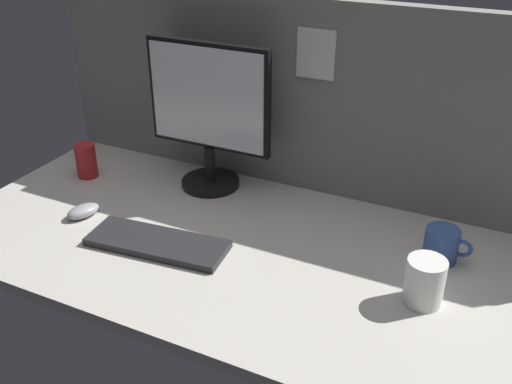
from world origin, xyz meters
TOP-DOWN VIEW (x-y plane):
  - ground_plane at (0.00, 0.00)cm, footprint 180.00×80.00cm
  - cubicle_wall_back at (-0.00, 37.50)cm, footprint 180.00×5.50cm
  - monitor at (-32.68, 25.13)cm, footprint 39.03×18.00cm
  - keyboard at (-28.14, -11.37)cm, footprint 38.12×16.67cm
  - mouse at (-55.69, -7.76)cm, footprint 8.48×10.92cm
  - mug_red_plastic at (-71.31, 12.83)cm, footprint 6.47×6.47cm
  - mug_ceramic_blue at (39.27, 14.42)cm, footprint 11.76×8.53cm
  - mug_ceramic_white at (38.57, -4.06)cm, footprint 8.85×8.85cm

SIDE VIEW (x-z plane):
  - ground_plane at x=0.00cm, z-range -3.00..0.00cm
  - keyboard at x=-28.14cm, z-range 0.00..2.00cm
  - mouse at x=-55.69cm, z-range 0.00..3.40cm
  - mug_ceramic_blue at x=39.27cm, z-range 0.02..8.79cm
  - mug_red_plastic at x=-71.31cm, z-range 0.00..10.99cm
  - mug_ceramic_white at x=38.57cm, z-range 0.00..11.17cm
  - monitor at x=-32.68cm, z-range 2.09..46.68cm
  - cubicle_wall_back at x=0.00cm, z-range 0.02..56.83cm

